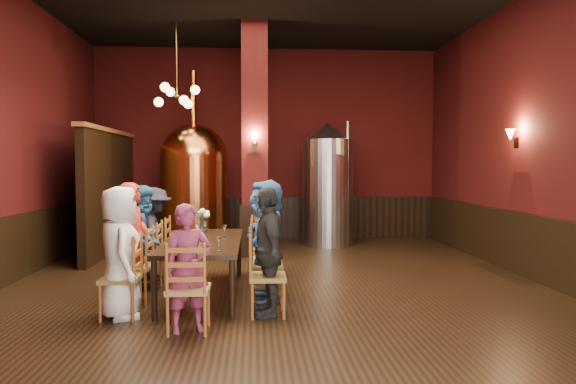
{
  "coord_description": "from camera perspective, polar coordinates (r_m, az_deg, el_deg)",
  "views": [
    {
      "loc": [
        -0.3,
        -7.22,
        1.76
      ],
      "look_at": [
        0.18,
        0.2,
        1.37
      ],
      "focal_mm": 32.0,
      "sensor_mm": 36.0,
      "label": 1
    }
  ],
  "objects": [
    {
      "name": "room",
      "position": [
        7.24,
        -1.32,
        6.87
      ],
      "size": [
        10.0,
        10.02,
        4.5
      ],
      "color": "black",
      "rests_on": "ground"
    },
    {
      "name": "wainscot_right",
      "position": [
        8.48,
        26.68,
        -5.88
      ],
      "size": [
        0.08,
        9.9,
        1.0
      ],
      "primitive_type": "cube",
      "color": "black",
      "rests_on": "ground"
    },
    {
      "name": "wainscot_back",
      "position": [
        12.25,
        -2.29,
        -2.92
      ],
      "size": [
        7.9,
        0.08,
        1.0
      ],
      "primitive_type": "cube",
      "color": "black",
      "rests_on": "ground"
    },
    {
      "name": "column",
      "position": [
        10.03,
        -3.72,
        5.78
      ],
      "size": [
        0.58,
        0.58,
        4.5
      ],
      "primitive_type": "cube",
      "color": "#420E0E",
      "rests_on": "ground"
    },
    {
      "name": "partition",
      "position": [
        10.83,
        -19.24,
        -0.14
      ],
      "size": [
        0.22,
        3.5,
        2.4
      ],
      "primitive_type": "cube",
      "color": "black",
      "rests_on": "ground"
    },
    {
      "name": "pendant_cluster",
      "position": [
        10.31,
        -12.24,
        10.39
      ],
      "size": [
        0.9,
        0.9,
        1.7
      ],
      "primitive_type": null,
      "color": "#A57226",
      "rests_on": "room"
    },
    {
      "name": "sconce_wall",
      "position": [
        9.06,
        24.04,
        5.51
      ],
      "size": [
        0.2,
        0.2,
        0.36
      ],
      "primitive_type": null,
      "rotation": [
        0.0,
        0.0,
        1.57
      ],
      "color": "black",
      "rests_on": "room"
    },
    {
      "name": "sconce_column",
      "position": [
        9.73,
        -3.72,
        5.58
      ],
      "size": [
        0.2,
        0.2,
        0.36
      ],
      "primitive_type": null,
      "rotation": [
        0.0,
        0.0,
        3.14
      ],
      "color": "black",
      "rests_on": "column"
    },
    {
      "name": "dining_table",
      "position": [
        7.07,
        -9.38,
        -5.77
      ],
      "size": [
        1.01,
        2.4,
        0.75
      ],
      "rotation": [
        0.0,
        0.0,
        -0.0
      ],
      "color": "black",
      "rests_on": "ground"
    },
    {
      "name": "chair_0",
      "position": [
        6.3,
        -18.13,
        -9.08
      ],
      "size": [
        0.46,
        0.46,
        0.92
      ],
      "primitive_type": null,
      "rotation": [
        0.0,
        0.0,
        -1.58
      ],
      "color": "#995827",
      "rests_on": "ground"
    },
    {
      "name": "person_0",
      "position": [
        6.24,
        -18.17,
        -6.38
      ],
      "size": [
        0.7,
        0.86,
        1.52
      ],
      "primitive_type": "imported",
      "rotation": [
        0.0,
        0.0,
        1.9
      ],
      "color": "white",
      "rests_on": "ground"
    },
    {
      "name": "chair_1",
      "position": [
        6.93,
        -16.72,
        -7.95
      ],
      "size": [
        0.46,
        0.46,
        0.92
      ],
      "primitive_type": null,
      "rotation": [
        0.0,
        0.0,
        -1.58
      ],
      "color": "#995827",
      "rests_on": "ground"
    },
    {
      "name": "person_1",
      "position": [
        6.88,
        -16.76,
        -5.41
      ],
      "size": [
        0.45,
        0.61,
        1.54
      ],
      "primitive_type": "imported",
      "rotation": [
        0.0,
        0.0,
        1.41
      ],
      "color": "maroon",
      "rests_on": "ground"
    },
    {
      "name": "chair_2",
      "position": [
        7.57,
        -15.57,
        -7.02
      ],
      "size": [
        0.46,
        0.46,
        0.92
      ],
      "primitive_type": null,
      "rotation": [
        0.0,
        0.0,
        -1.58
      ],
      "color": "#995827",
      "rests_on": "ground"
    },
    {
      "name": "person_2",
      "position": [
        7.52,
        -15.6,
        -4.91
      ],
      "size": [
        0.54,
        0.79,
        1.48
      ],
      "primitive_type": "imported",
      "rotation": [
        0.0,
        0.0,
        1.29
      ],
      "color": "#25527D",
      "rests_on": "ground"
    },
    {
      "name": "chair_3",
      "position": [
        8.21,
        -14.58,
        -6.22
      ],
      "size": [
        0.46,
        0.46,
        0.92
      ],
      "primitive_type": null,
      "rotation": [
        0.0,
        0.0,
        -1.58
      ],
      "color": "#995827",
      "rests_on": "ground"
    },
    {
      "name": "person_3",
      "position": [
        8.18,
        -14.61,
        -4.48
      ],
      "size": [
        0.79,
        1.04,
        1.42
      ],
      "primitive_type": "imported",
      "rotation": [
        0.0,
        0.0,
        1.89
      ],
      "color": "black",
      "rests_on": "ground"
    },
    {
      "name": "chair_4",
      "position": [
        6.1,
        -2.26,
        -9.33
      ],
      "size": [
        0.46,
        0.46,
        0.92
      ],
      "primitive_type": null,
      "rotation": [
        0.0,
        0.0,
        1.57
      ],
      "color": "#995827",
      "rests_on": "ground"
    },
    {
      "name": "person_4",
      "position": [
        6.04,
        -2.27,
        -6.6
      ],
      "size": [
        0.5,
        0.93,
        1.51
      ],
      "primitive_type": "imported",
      "rotation": [
        0.0,
        0.0,
        4.87
      ],
      "color": "black",
      "rests_on": "ground"
    },
    {
      "name": "chair_5",
      "position": [
        6.75,
        -2.39,
        -8.12
      ],
      "size": [
        0.46,
        0.46,
        0.92
      ],
      "primitive_type": null,
      "rotation": [
        0.0,
        0.0,
        1.57
      ],
      "color": "#995827",
      "rests_on": "ground"
    },
    {
      "name": "person_5",
      "position": [
        6.7,
        -2.39,
        -5.36
      ],
      "size": [
        0.53,
        1.48,
        1.58
      ],
      "primitive_type": "imported",
      "rotation": [
        0.0,
        0.0,
        4.75
      ],
      "color": "#2E578C",
      "rests_on": "ground"
    },
    {
      "name": "chair_6",
      "position": [
        7.4,
        -2.48,
        -7.13
      ],
      "size": [
        0.46,
        0.46,
        0.92
      ],
      "primitive_type": null,
      "rotation": [
        0.0,
        0.0,
        1.57
      ],
      "color": "#995827",
      "rests_on": "ground"
    },
    {
      "name": "person_6",
      "position": [
        7.37,
        -2.49,
        -5.53
      ],
      "size": [
        0.58,
        0.74,
        1.34
      ],
      "primitive_type": "imported",
      "rotation": [
        0.0,
        0.0,
        4.46
      ],
      "color": "beige",
      "rests_on": "ground"
    },
    {
      "name": "chair_7",
      "position": [
        8.06,
        -2.57,
        -6.3
      ],
      "size": [
        0.46,
        0.46,
        0.92
      ],
      "primitive_type": null,
      "rotation": [
        0.0,
        0.0,
        1.57
      ],
      "color": "#995827",
      "rests_on": "ground"
    },
    {
      "name": "person_7",
      "position": [
        8.03,
        -2.57,
        -4.57
      ],
      "size": [
        0.49,
        0.74,
        1.41
      ],
      "primitive_type": "imported",
      "rotation": [
        0.0,
        0.0,
        4.94
      ],
      "color": "#231D3A",
      "rests_on": "ground"
    },
    {
      "name": "chair_8",
      "position": [
        5.61,
        -11.01,
        -10.48
      ],
      "size": [
        0.46,
        0.46,
        0.92
      ],
      "primitive_type": null,
      "rotation": [
        0.0,
        0.0,
        3.14
      ],
      "color": "#995827",
      "rests_on": "ground"
    },
    {
      "name": "person_8",
      "position": [
        5.56,
        -11.03,
        -8.29
      ],
      "size": [
        0.57,
        0.46,
        1.36
      ],
      "primitive_type": "imported",
      "rotation": [
        0.0,
        0.0,
        6.61
      ],
      "color": "#7E2A4B",
      "rests_on": "ground"
    },
    {
      "name": "copper_kettle",
      "position": [
        10.89,
        -10.39,
        0.8
      ],
      "size": [
        1.72,
        1.72,
        3.71
      ],
      "rotation": [
        0.0,
        0.0,
        0.27
      ],
      "color": "black",
      "rests_on": "ground"
    },
    {
      "name": "steel_vessel",
      "position": [
        11.29,
        4.44,
        0.87
      ],
      "size": [
        1.27,
        1.27,
        2.69
      ],
      "rotation": [
        0.0,
        0.0,
        -0.16
      ],
      "color": "#B2B2B7",
      "rests_on": "ground"
    },
    {
      "name": "rose_vase",
      "position": [
        7.88,
        -9.39,
        -2.69
      ],
      "size": [
        0.21,
        0.21,
        0.36
      ],
      "color": "white",
      "rests_on": "dining_table"
    },
    {
      "name": "wine_glass_0",
      "position": [
        6.44,
        -11.61,
        -5.34
      ],
      "size": [
        0.07,
        0.07,
        0.17
      ],
      "primitive_type": null,
      "color": "white",
      "rests_on": "dining_table"
    },
    {
      "name": "wine_glass_1",
      "position": [
        7.2,
        -11.23,
        -4.46
      ],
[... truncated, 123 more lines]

